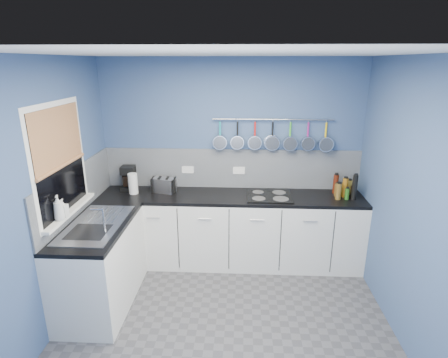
# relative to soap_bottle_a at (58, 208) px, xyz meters

# --- Properties ---
(floor) EXTENTS (3.20, 3.00, 0.02)m
(floor) POSITION_rel_soap_bottle_a_xyz_m (1.53, -0.07, -1.18)
(floor) COLOR #47474C
(floor) RESTS_ON ground
(ceiling) EXTENTS (3.20, 3.00, 0.02)m
(ceiling) POSITION_rel_soap_bottle_a_xyz_m (1.53, -0.07, 1.34)
(ceiling) COLOR white
(ceiling) RESTS_ON ground
(wall_back) EXTENTS (3.20, 0.02, 2.50)m
(wall_back) POSITION_rel_soap_bottle_a_xyz_m (1.53, 1.44, 0.08)
(wall_back) COLOR #38507C
(wall_back) RESTS_ON ground
(wall_front) EXTENTS (3.20, 0.02, 2.50)m
(wall_front) POSITION_rel_soap_bottle_a_xyz_m (1.53, -1.58, 0.08)
(wall_front) COLOR #38507C
(wall_front) RESTS_ON ground
(wall_left) EXTENTS (0.02, 3.00, 2.50)m
(wall_left) POSITION_rel_soap_bottle_a_xyz_m (-0.08, -0.07, 0.08)
(wall_left) COLOR #38507C
(wall_left) RESTS_ON ground
(wall_right) EXTENTS (0.02, 3.00, 2.50)m
(wall_right) POSITION_rel_soap_bottle_a_xyz_m (3.14, -0.07, 0.08)
(wall_right) COLOR #38507C
(wall_right) RESTS_ON ground
(backsplash_back) EXTENTS (3.20, 0.02, 0.50)m
(backsplash_back) POSITION_rel_soap_bottle_a_xyz_m (1.53, 1.42, -0.02)
(backsplash_back) COLOR gray
(backsplash_back) RESTS_ON wall_back
(backsplash_left) EXTENTS (0.02, 1.80, 0.50)m
(backsplash_left) POSITION_rel_soap_bottle_a_xyz_m (-0.06, 0.53, -0.02)
(backsplash_left) COLOR gray
(backsplash_left) RESTS_ON wall_left
(cabinet_run_back) EXTENTS (3.20, 0.60, 0.86)m
(cabinet_run_back) POSITION_rel_soap_bottle_a_xyz_m (1.53, 1.13, -0.74)
(cabinet_run_back) COLOR silver
(cabinet_run_back) RESTS_ON ground
(worktop_back) EXTENTS (3.20, 0.60, 0.04)m
(worktop_back) POSITION_rel_soap_bottle_a_xyz_m (1.53, 1.13, -0.29)
(worktop_back) COLOR black
(worktop_back) RESTS_ON cabinet_run_back
(cabinet_run_left) EXTENTS (0.60, 1.20, 0.86)m
(cabinet_run_left) POSITION_rel_soap_bottle_a_xyz_m (0.23, 0.23, -0.74)
(cabinet_run_left) COLOR silver
(cabinet_run_left) RESTS_ON ground
(worktop_left) EXTENTS (0.60, 1.20, 0.04)m
(worktop_left) POSITION_rel_soap_bottle_a_xyz_m (0.23, 0.23, -0.29)
(worktop_left) COLOR black
(worktop_left) RESTS_ON cabinet_run_left
(window_frame) EXTENTS (0.01, 1.00, 1.10)m
(window_frame) POSITION_rel_soap_bottle_a_xyz_m (-0.05, 0.23, 0.38)
(window_frame) COLOR white
(window_frame) RESTS_ON wall_left
(window_glass) EXTENTS (0.01, 0.90, 1.00)m
(window_glass) POSITION_rel_soap_bottle_a_xyz_m (-0.04, 0.23, 0.38)
(window_glass) COLOR black
(window_glass) RESTS_ON wall_left
(bamboo_blind) EXTENTS (0.01, 0.90, 0.55)m
(bamboo_blind) POSITION_rel_soap_bottle_a_xyz_m (-0.03, 0.23, 0.61)
(bamboo_blind) COLOR tan
(bamboo_blind) RESTS_ON wall_left
(window_sill) EXTENTS (0.10, 0.98, 0.03)m
(window_sill) POSITION_rel_soap_bottle_a_xyz_m (-0.02, 0.23, -0.13)
(window_sill) COLOR white
(window_sill) RESTS_ON wall_left
(sink_unit) EXTENTS (0.50, 0.95, 0.01)m
(sink_unit) POSITION_rel_soap_bottle_a_xyz_m (0.23, 0.23, -0.27)
(sink_unit) COLOR silver
(sink_unit) RESTS_ON worktop_left
(mixer_tap) EXTENTS (0.12, 0.08, 0.26)m
(mixer_tap) POSITION_rel_soap_bottle_a_xyz_m (0.39, 0.05, -0.14)
(mixer_tap) COLOR silver
(mixer_tap) RESTS_ON worktop_left
(socket_left) EXTENTS (0.15, 0.01, 0.09)m
(socket_left) POSITION_rel_soap_bottle_a_xyz_m (0.98, 1.40, -0.04)
(socket_left) COLOR white
(socket_left) RESTS_ON backsplash_back
(socket_right) EXTENTS (0.15, 0.01, 0.09)m
(socket_right) POSITION_rel_soap_bottle_a_xyz_m (1.63, 1.40, -0.04)
(socket_right) COLOR white
(socket_right) RESTS_ON backsplash_back
(pot_rail) EXTENTS (1.45, 0.02, 0.02)m
(pot_rail) POSITION_rel_soap_bottle_a_xyz_m (2.03, 1.38, 0.61)
(pot_rail) COLOR silver
(pot_rail) RESTS_ON wall_back
(soap_bottle_a) EXTENTS (0.11, 0.11, 0.24)m
(soap_bottle_a) POSITION_rel_soap_bottle_a_xyz_m (0.00, 0.00, 0.00)
(soap_bottle_a) COLOR white
(soap_bottle_a) RESTS_ON window_sill
(soap_bottle_b) EXTENTS (0.08, 0.08, 0.17)m
(soap_bottle_b) POSITION_rel_soap_bottle_a_xyz_m (0.00, 0.08, -0.03)
(soap_bottle_b) COLOR white
(soap_bottle_b) RESTS_ON window_sill
(paper_towel) EXTENTS (0.11, 0.11, 0.25)m
(paper_towel) POSITION_rel_soap_bottle_a_xyz_m (0.35, 1.13, -0.14)
(paper_towel) COLOR white
(paper_towel) RESTS_ON worktop_back
(coffee_maker) EXTENTS (0.18, 0.20, 0.31)m
(coffee_maker) POSITION_rel_soap_bottle_a_xyz_m (0.25, 1.24, -0.12)
(coffee_maker) COLOR black
(coffee_maker) RESTS_ON worktop_back
(toaster) EXTENTS (0.31, 0.23, 0.18)m
(toaster) POSITION_rel_soap_bottle_a_xyz_m (0.71, 1.21, -0.18)
(toaster) COLOR silver
(toaster) RESTS_ON worktop_back
(canister) EXTENTS (0.10, 0.10, 0.13)m
(canister) POSITION_rel_soap_bottle_a_xyz_m (0.81, 1.21, -0.20)
(canister) COLOR silver
(canister) RESTS_ON worktop_back
(hob) EXTENTS (0.53, 0.47, 0.01)m
(hob) POSITION_rel_soap_bottle_a_xyz_m (2.00, 1.11, -0.26)
(hob) COLOR black
(hob) RESTS_ON worktop_back
(pan_0) EXTENTS (0.18, 0.08, 0.37)m
(pan_0) POSITION_rel_soap_bottle_a_xyz_m (1.40, 1.37, 0.43)
(pan_0) COLOR silver
(pan_0) RESTS_ON pot_rail
(pan_1) EXTENTS (0.17, 0.08, 0.36)m
(pan_1) POSITION_rel_soap_bottle_a_xyz_m (1.61, 1.37, 0.43)
(pan_1) COLOR silver
(pan_1) RESTS_ON pot_rail
(pan_2) EXTENTS (0.17, 0.08, 0.36)m
(pan_2) POSITION_rel_soap_bottle_a_xyz_m (1.82, 1.37, 0.43)
(pan_2) COLOR silver
(pan_2) RESTS_ON pot_rail
(pan_3) EXTENTS (0.18, 0.06, 0.37)m
(pan_3) POSITION_rel_soap_bottle_a_xyz_m (2.03, 1.37, 0.42)
(pan_3) COLOR silver
(pan_3) RESTS_ON pot_rail
(pan_4) EXTENTS (0.18, 0.09, 0.37)m
(pan_4) POSITION_rel_soap_bottle_a_xyz_m (2.24, 1.37, 0.43)
(pan_4) COLOR silver
(pan_4) RESTS_ON pot_rail
(pan_5) EXTENTS (0.17, 0.10, 0.36)m
(pan_5) POSITION_rel_soap_bottle_a_xyz_m (2.45, 1.37, 0.43)
(pan_5) COLOR silver
(pan_5) RESTS_ON pot_rail
(pan_6) EXTENTS (0.18, 0.11, 0.37)m
(pan_6) POSITION_rel_soap_bottle_a_xyz_m (2.67, 1.37, 0.43)
(pan_6) COLOR silver
(pan_6) RESTS_ON pot_rail
(condiment_0) EXTENTS (0.06, 0.06, 0.17)m
(condiment_0) POSITION_rel_soap_bottle_a_xyz_m (2.98, 1.25, -0.18)
(condiment_0) COLOR olive
(condiment_0) RESTS_ON worktop_back
(condiment_1) EXTENTS (0.05, 0.05, 0.12)m
(condiment_1) POSITION_rel_soap_bottle_a_xyz_m (2.88, 1.24, -0.21)
(condiment_1) COLOR #3F721E
(condiment_1) RESTS_ON worktop_back
(condiment_2) EXTENTS (0.06, 0.06, 0.23)m
(condiment_2) POSITION_rel_soap_bottle_a_xyz_m (2.81, 1.27, -0.15)
(condiment_2) COLOR #4C190C
(condiment_2) RESTS_ON worktop_back
(condiment_3) EXTENTS (0.06, 0.06, 0.14)m
(condiment_3) POSITION_rel_soap_bottle_a_xyz_m (2.99, 1.13, -0.20)
(condiment_3) COLOR black
(condiment_3) RESTS_ON worktop_back
(condiment_4) EXTENTS (0.06, 0.06, 0.23)m
(condiment_4) POSITION_rel_soap_bottle_a_xyz_m (2.89, 1.14, -0.15)
(condiment_4) COLOR #8C5914
(condiment_4) RESTS_ON worktop_back
(condiment_5) EXTENTS (0.07, 0.07, 0.15)m
(condiment_5) POSITION_rel_soap_bottle_a_xyz_m (2.81, 1.16, -0.19)
(condiment_5) COLOR brown
(condiment_5) RESTS_ON worktop_back
(condiment_6) EXTENTS (0.06, 0.06, 0.30)m
(condiment_6) POSITION_rel_soap_bottle_a_xyz_m (2.98, 1.06, -0.12)
(condiment_6) COLOR black
(condiment_6) RESTS_ON worktop_back
(condiment_7) EXTENTS (0.05, 0.05, 0.13)m
(condiment_7) POSITION_rel_soap_bottle_a_xyz_m (2.90, 1.06, -0.20)
(condiment_7) COLOR #265919
(condiment_7) RESTS_ON worktop_back
(condiment_8) EXTENTS (0.07, 0.07, 0.19)m
(condiment_8) POSITION_rel_soap_bottle_a_xyz_m (2.80, 1.06, -0.17)
(condiment_8) COLOR brown
(condiment_8) RESTS_ON worktop_back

